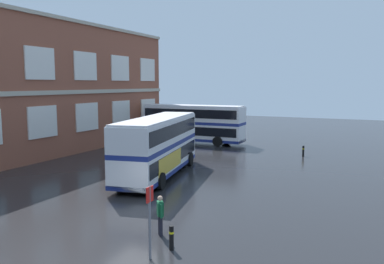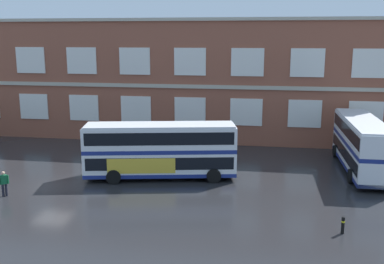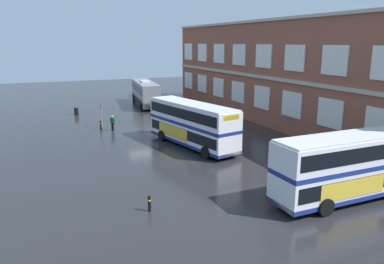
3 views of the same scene
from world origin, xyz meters
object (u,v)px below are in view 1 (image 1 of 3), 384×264
bus_stand_flag (150,216)px  safety_bollard_east (171,237)px  double_decker_near (158,145)px  waiting_passenger (160,214)px  double_decker_middle (193,123)px  safety_bollard_west (303,151)px

bus_stand_flag → safety_bollard_east: (1.04, -0.32, -1.14)m
double_decker_near → waiting_passenger: double_decker_near is taller
double_decker_middle → waiting_passenger: 26.16m
double_decker_middle → safety_bollard_east: size_ratio=11.60×
double_decker_middle → waiting_passenger: (-24.22, -9.82, -1.22)m
bus_stand_flag → safety_bollard_east: size_ratio=2.84×
double_decker_middle → safety_bollard_west: 12.67m
double_decker_near → safety_bollard_west: (11.79, -7.80, -1.66)m
waiting_passenger → safety_bollard_east: 1.63m
double_decker_middle → bus_stand_flag: (-26.36, -10.61, -0.51)m
double_decker_near → safety_bollard_east: 12.36m
double_decker_middle → waiting_passenger: double_decker_middle is taller
waiting_passenger → safety_bollard_west: (21.03, -2.34, -0.44)m
double_decker_middle → safety_bollard_west: double_decker_middle is taller
bus_stand_flag → safety_bollard_west: 23.24m
double_decker_near → double_decker_middle: (14.99, 4.36, 0.00)m
double_decker_near → safety_bollard_east: size_ratio=11.89×
double_decker_near → safety_bollard_west: 14.23m
safety_bollard_west → bus_stand_flag: bearing=176.2°
double_decker_near → bus_stand_flag: double_decker_near is taller
waiting_passenger → safety_bollard_west: 21.16m
double_decker_near → bus_stand_flag: 12.99m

